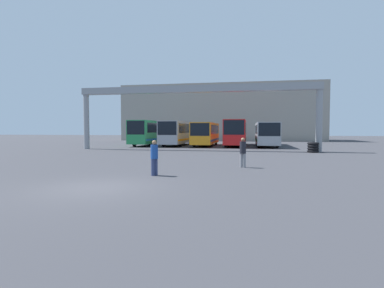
# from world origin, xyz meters

# --- Properties ---
(ground_plane) EXTENTS (200.00, 200.00, 0.00)m
(ground_plane) POSITION_xyz_m (0.00, 0.00, 0.00)
(ground_plane) COLOR #38383D
(building_backdrop) EXTENTS (39.07, 12.00, 10.95)m
(building_backdrop) POSITION_xyz_m (0.00, 52.20, 5.48)
(building_backdrop) COLOR gray
(building_backdrop) RESTS_ON ground
(overhead_gantry) EXTENTS (24.94, 0.80, 6.67)m
(overhead_gantry) POSITION_xyz_m (0.00, 20.48, 5.54)
(overhead_gantry) COLOR gray
(overhead_gantry) RESTS_ON ground
(bus_slot_0) EXTENTS (2.45, 10.09, 3.31)m
(bus_slot_0) POSITION_xyz_m (-7.79, 29.03, 1.90)
(bus_slot_0) COLOR #268C4C
(bus_slot_0) RESTS_ON ground
(bus_slot_1) EXTENTS (2.53, 11.14, 3.21)m
(bus_slot_1) POSITION_xyz_m (-3.90, 29.55, 1.85)
(bus_slot_1) COLOR #999EA5
(bus_slot_1) RESTS_ON ground
(bus_slot_2) EXTENTS (2.48, 10.07, 3.00)m
(bus_slot_2) POSITION_xyz_m (0.00, 29.01, 1.74)
(bus_slot_2) COLOR orange
(bus_slot_2) RESTS_ON ground
(bus_slot_3) EXTENTS (2.57, 12.30, 3.33)m
(bus_slot_3) POSITION_xyz_m (3.90, 30.13, 1.92)
(bus_slot_3) COLOR red
(bus_slot_3) RESTS_ON ground
(bus_slot_4) EXTENTS (2.59, 12.20, 3.01)m
(bus_slot_4) POSITION_xyz_m (7.79, 30.08, 1.74)
(bus_slot_4) COLOR #999EA5
(bus_slot_4) RESTS_ON ground
(pedestrian_mid_left) EXTENTS (0.35, 0.35, 1.68)m
(pedestrian_mid_left) POSITION_xyz_m (5.21, 7.06, 0.89)
(pedestrian_mid_left) COLOR gray
(pedestrian_mid_left) RESTS_ON ground
(pedestrian_mid_right) EXTENTS (0.34, 0.34, 1.65)m
(pedestrian_mid_right) POSITION_xyz_m (1.22, 3.28, 0.87)
(pedestrian_mid_right) COLOR navy
(pedestrian_mid_right) RESTS_ON ground
(tire_stack) EXTENTS (1.04, 1.04, 0.96)m
(tire_stack) POSITION_xyz_m (11.49, 19.52, 0.48)
(tire_stack) COLOR black
(tire_stack) RESTS_ON ground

